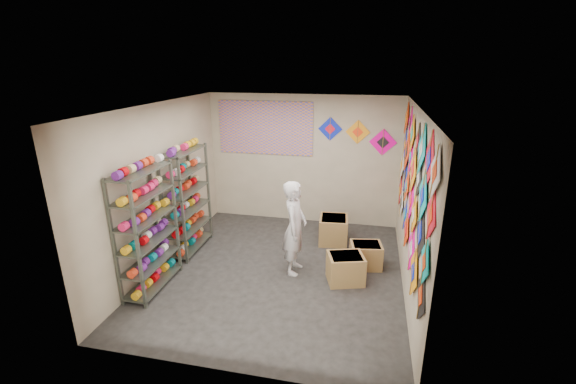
% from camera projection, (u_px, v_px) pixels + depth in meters
% --- Properties ---
extents(ground, '(4.50, 4.50, 0.00)m').
position_uv_depth(ground, '(278.00, 271.00, 6.42)').
color(ground, black).
extents(room_walls, '(4.50, 4.50, 4.50)m').
position_uv_depth(room_walls, '(278.00, 176.00, 5.88)').
color(room_walls, tan).
rests_on(room_walls, ground).
extents(shelf_rack_front, '(0.40, 1.10, 1.90)m').
position_uv_depth(shelf_rack_front, '(147.00, 230.00, 5.68)').
color(shelf_rack_front, '#4C5147').
rests_on(shelf_rack_front, ground).
extents(shelf_rack_back, '(0.40, 1.10, 1.90)m').
position_uv_depth(shelf_rack_back, '(187.00, 201.00, 6.88)').
color(shelf_rack_back, '#4C5147').
rests_on(shelf_rack_back, ground).
extents(string_spools, '(0.12, 2.36, 0.12)m').
position_uv_depth(string_spools, '(169.00, 209.00, 6.25)').
color(string_spools, '#FA1D5E').
rests_on(string_spools, ground).
extents(kite_wall_display, '(0.05, 4.26, 2.06)m').
position_uv_depth(kite_wall_display, '(412.00, 185.00, 5.50)').
color(kite_wall_display, black).
rests_on(kite_wall_display, room_walls).
extents(back_wall_kites, '(1.56, 0.02, 0.74)m').
position_uv_depth(back_wall_kites, '(359.00, 135.00, 7.64)').
color(back_wall_kites, '#0D21C7').
rests_on(back_wall_kites, room_walls).
extents(poster, '(2.00, 0.01, 1.10)m').
position_uv_depth(poster, '(265.00, 128.00, 7.99)').
color(poster, '#5E51AF').
rests_on(poster, room_walls).
extents(shopkeeper, '(0.58, 0.39, 1.56)m').
position_uv_depth(shopkeeper, '(295.00, 228.00, 6.18)').
color(shopkeeper, beige).
rests_on(shopkeeper, ground).
extents(carton_a, '(0.65, 0.59, 0.45)m').
position_uv_depth(carton_a, '(345.00, 268.00, 6.05)').
color(carton_a, olive).
rests_on(carton_a, ground).
extents(carton_b, '(0.57, 0.50, 0.42)m').
position_uv_depth(carton_b, '(366.00, 255.00, 6.50)').
color(carton_b, olive).
rests_on(carton_b, ground).
extents(carton_c, '(0.57, 0.62, 0.51)m').
position_uv_depth(carton_c, '(333.00, 230.00, 7.37)').
color(carton_c, olive).
rests_on(carton_c, ground).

